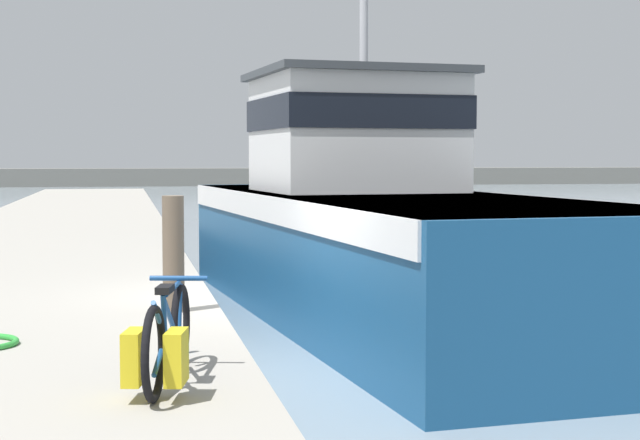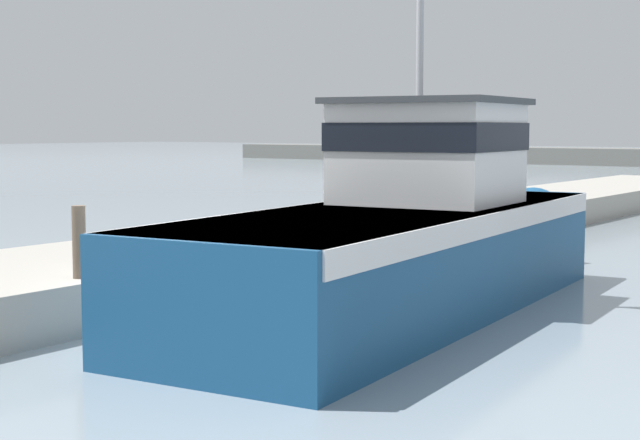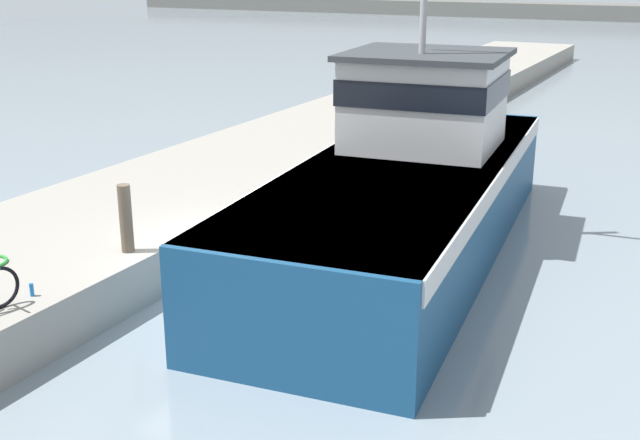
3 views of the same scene
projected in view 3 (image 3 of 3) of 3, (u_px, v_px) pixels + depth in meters
ground_plane at (220, 294)px, 14.53m from camera, size 320.00×320.00×0.00m
dock_pier at (80, 244)px, 15.80m from camera, size 4.90×80.00×0.89m
fishing_boat_main at (412, 180)px, 16.71m from camera, size 4.96×14.46×9.16m
mooring_post at (126, 218)px, 13.92m from camera, size 0.23×0.23×1.22m
water_bottle_by_bike at (32, 290)px, 12.20m from camera, size 0.06×0.06×0.20m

